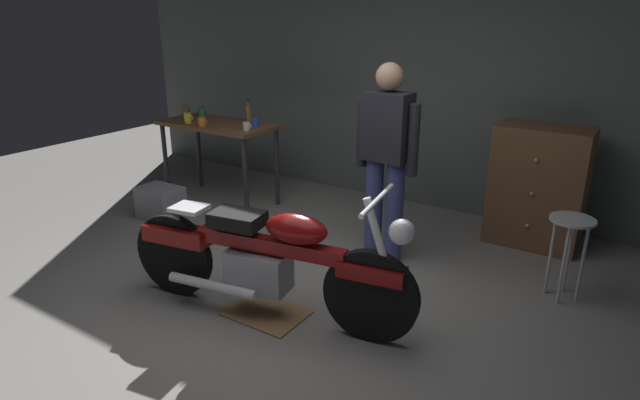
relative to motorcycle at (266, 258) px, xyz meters
name	(u,v)px	position (x,y,z in m)	size (l,w,h in m)	color
ground_plane	(266,312)	(-0.03, 0.02, -0.45)	(12.00, 12.00, 0.00)	gray
back_wall	(430,61)	(-0.03, 2.82, 1.10)	(8.00, 0.12, 3.10)	#56605B
workbench	(218,133)	(-1.94, 1.61, 0.34)	(1.30, 0.64, 0.90)	brown
motorcycle	(266,258)	(0.00, 0.00, 0.00)	(2.17, 0.72, 1.00)	black
person_standing	(386,155)	(0.25, 1.30, 0.48)	(0.57, 0.24, 1.67)	#414B8C
shop_stool	(570,237)	(1.70, 1.41, 0.05)	(0.32, 0.32, 0.64)	#B2B2B7
wooden_dresser	(538,187)	(1.27, 2.32, 0.10)	(0.80, 0.47, 1.10)	brown
drip_tray	(266,313)	(-0.02, 0.00, -0.44)	(0.56, 0.40, 0.01)	olive
storage_bin	(161,203)	(-2.09, 0.86, -0.28)	(0.44, 0.32, 0.34)	gray
mug_green_speckled	(202,112)	(-2.32, 1.76, 0.51)	(0.12, 0.09, 0.11)	#3D7F4C
mug_yellow_tall	(188,118)	(-2.18, 1.42, 0.51)	(0.12, 0.08, 0.11)	yellow
mug_brown_stoneware	(186,111)	(-2.49, 1.69, 0.51)	(0.12, 0.09, 0.11)	brown
mug_blue_enamel	(255,123)	(-1.45, 1.66, 0.50)	(0.11, 0.08, 0.09)	#2D51AD
mug_white_ceramic	(247,126)	(-1.41, 1.47, 0.49)	(0.10, 0.07, 0.09)	white
mug_orange_travel	(202,122)	(-1.94, 1.39, 0.49)	(0.11, 0.08, 0.09)	orange
bottle	(248,114)	(-1.65, 1.79, 0.55)	(0.06, 0.06, 0.24)	olive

